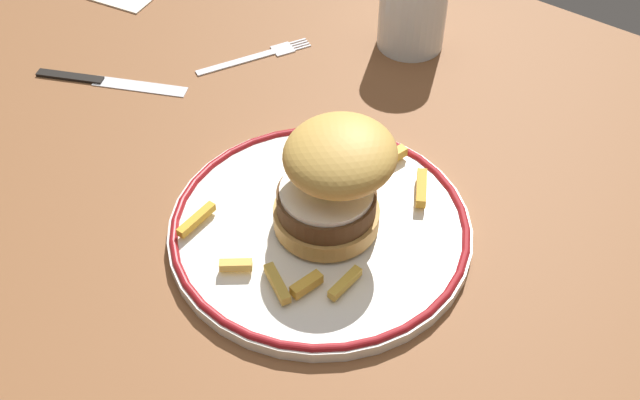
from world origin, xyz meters
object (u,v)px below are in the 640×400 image
(burger, at_px, (334,179))
(fork, at_px, (257,56))
(water_glass, at_px, (413,11))
(dinner_plate, at_px, (320,228))
(knife, at_px, (99,80))

(burger, distance_m, fork, 0.30)
(water_glass, distance_m, fork, 0.19)
(burger, bearing_deg, fork, 143.73)
(dinner_plate, relative_size, water_glass, 2.71)
(knife, bearing_deg, burger, -4.59)
(burger, bearing_deg, knife, 175.41)
(burger, relative_size, water_glass, 1.18)
(fork, bearing_deg, knife, -128.79)
(dinner_plate, height_order, fork, dinner_plate)
(burger, height_order, knife, burger)
(dinner_plate, distance_m, water_glass, 0.33)
(burger, distance_m, water_glass, 0.32)
(water_glass, bearing_deg, dinner_plate, -73.00)
(water_glass, relative_size, fork, 0.78)
(dinner_plate, height_order, knife, dinner_plate)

